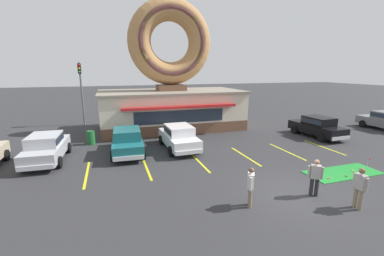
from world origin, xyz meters
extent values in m
plane|color=#2D2D30|center=(0.00, 0.00, 0.00)|extent=(160.00, 160.00, 0.00)
cube|color=brown|center=(-2.06, 14.00, 0.45)|extent=(12.00, 6.00, 0.90)
cube|color=beige|center=(-2.06, 14.00, 2.05)|extent=(12.00, 6.00, 2.30)
cube|color=gray|center=(-2.06, 14.00, 3.28)|extent=(12.30, 6.30, 0.16)
cube|color=#B21E1E|center=(-2.06, 10.70, 2.35)|extent=(9.00, 0.60, 0.20)
cube|color=#232D3D|center=(-2.06, 10.98, 1.55)|extent=(7.20, 0.03, 1.00)
cube|color=brown|center=(-2.06, 14.00, 3.61)|extent=(2.40, 1.80, 0.50)
torus|color=#B27F4C|center=(-2.06, 14.00, 7.41)|extent=(7.10, 1.90, 7.10)
torus|color=#D8728C|center=(-2.06, 13.57, 7.41)|extent=(6.24, 1.05, 6.24)
cube|color=#1E842D|center=(3.85, 1.15, 0.01)|extent=(3.92, 1.59, 0.03)
torus|color=#E5C666|center=(4.51, 1.13, 0.05)|extent=(0.13, 0.13, 0.04)
torus|color=#D8667F|center=(2.56, 0.79, 0.05)|extent=(0.13, 0.13, 0.04)
torus|color=brown|center=(3.57, 0.70, 0.05)|extent=(0.13, 0.13, 0.04)
torus|color=#A5724C|center=(4.36, 0.90, 0.05)|extent=(0.13, 0.13, 0.04)
sphere|color=white|center=(2.73, 0.76, 0.05)|extent=(0.04, 0.04, 0.04)
cylinder|color=silver|center=(5.56, 1.20, 0.31)|extent=(0.01, 0.01, 0.55)
cube|color=red|center=(5.62, 1.20, 0.53)|extent=(0.12, 0.01, 0.08)
cube|color=#196066|center=(-6.39, 7.80, 0.66)|extent=(1.96, 4.47, 0.68)
cube|color=#196066|center=(-6.40, 7.65, 1.30)|extent=(1.65, 2.17, 0.60)
cube|color=#232D3D|center=(-6.40, 7.65, 1.32)|extent=(1.67, 2.09, 0.36)
cube|color=silver|center=(-6.29, 10.02, 0.42)|extent=(1.67, 0.18, 0.24)
cube|color=silver|center=(-6.49, 5.57, 0.42)|extent=(1.67, 0.18, 0.24)
cylinder|color=black|center=(-7.21, 9.20, 0.32)|extent=(0.25, 0.65, 0.64)
cylinder|color=black|center=(-5.45, 9.12, 0.32)|extent=(0.25, 0.65, 0.64)
cylinder|color=black|center=(-7.33, 6.47, 0.32)|extent=(0.25, 0.65, 0.64)
cylinder|color=black|center=(-5.57, 6.39, 0.32)|extent=(0.25, 0.65, 0.64)
cube|color=black|center=(8.02, 7.48, 0.66)|extent=(1.94, 4.47, 0.68)
cube|color=black|center=(8.02, 7.33, 1.30)|extent=(1.64, 2.16, 0.60)
cube|color=#232D3D|center=(8.02, 7.33, 1.32)|extent=(1.66, 2.08, 0.36)
cube|color=silver|center=(7.93, 9.71, 0.42)|extent=(1.67, 0.17, 0.24)
cube|color=silver|center=(8.11, 5.25, 0.42)|extent=(1.67, 0.17, 0.24)
cylinder|color=black|center=(7.08, 8.81, 0.32)|extent=(0.25, 0.65, 0.64)
cylinder|color=black|center=(8.84, 8.88, 0.32)|extent=(0.25, 0.65, 0.64)
cylinder|color=black|center=(7.19, 6.08, 0.32)|extent=(0.25, 0.65, 0.64)
cylinder|color=black|center=(8.95, 6.15, 0.32)|extent=(0.25, 0.65, 0.64)
cube|color=#B2B5BA|center=(-10.89, 7.76, 0.66)|extent=(1.95, 4.47, 0.68)
cube|color=#B2B5BA|center=(-10.90, 7.61, 1.30)|extent=(1.65, 2.16, 0.60)
cube|color=#232D3D|center=(-10.90, 7.61, 1.32)|extent=(1.67, 2.08, 0.36)
cube|color=silver|center=(-10.80, 9.99, 0.42)|extent=(1.67, 0.17, 0.24)
cube|color=silver|center=(-10.99, 5.53, 0.42)|extent=(1.67, 0.17, 0.24)
cylinder|color=black|center=(-11.71, 9.16, 0.32)|extent=(0.25, 0.65, 0.64)
cylinder|color=black|center=(-9.95, 9.08, 0.32)|extent=(0.25, 0.65, 0.64)
cylinder|color=black|center=(-11.83, 6.43, 0.32)|extent=(0.25, 0.65, 0.64)
cylinder|color=black|center=(-10.07, 6.36, 0.32)|extent=(0.25, 0.65, 0.64)
cube|color=silver|center=(15.54, 9.72, 0.42)|extent=(1.67, 0.15, 0.24)
cylinder|color=black|center=(14.64, 8.87, 0.32)|extent=(0.24, 0.65, 0.64)
cylinder|color=black|center=(16.40, 8.83, 0.32)|extent=(0.24, 0.65, 0.64)
cube|color=silver|center=(-3.08, 7.74, 0.66)|extent=(1.85, 4.43, 0.68)
cube|color=silver|center=(-3.08, 7.59, 1.30)|extent=(1.60, 2.13, 0.60)
cube|color=#232D3D|center=(-3.08, 7.59, 1.32)|extent=(1.62, 2.05, 0.36)
cube|color=silver|center=(-3.13, 9.97, 0.42)|extent=(1.67, 0.13, 0.24)
cube|color=silver|center=(-3.04, 5.51, 0.42)|extent=(1.67, 0.13, 0.24)
cylinder|color=black|center=(-3.99, 9.09, 0.32)|extent=(0.23, 0.64, 0.64)
cylinder|color=black|center=(-2.23, 9.13, 0.32)|extent=(0.23, 0.64, 0.64)
cylinder|color=black|center=(-3.93, 6.36, 0.32)|extent=(0.23, 0.64, 0.64)
cylinder|color=black|center=(-2.17, 6.40, 0.32)|extent=(0.23, 0.64, 0.64)
cylinder|color=black|center=(-13.20, 8.59, 0.32)|extent=(0.23, 0.64, 0.64)
cylinder|color=#7F7056|center=(1.41, -1.77, 0.40)|extent=(0.15, 0.15, 0.80)
cylinder|color=#7F7056|center=(1.40, -1.57, 0.40)|extent=(0.15, 0.15, 0.80)
cube|color=gray|center=(1.40, -1.67, 1.09)|extent=(0.26, 0.39, 0.58)
cylinder|color=gray|center=(1.41, -1.92, 1.06)|extent=(0.10, 0.10, 0.54)
cylinder|color=gray|center=(1.39, -1.42, 1.06)|extent=(0.10, 0.10, 0.54)
sphere|color=brown|center=(1.40, -1.67, 1.51)|extent=(0.21, 0.21, 0.21)
cylinder|color=#7F7056|center=(-2.44, -0.35, 0.39)|extent=(0.15, 0.15, 0.77)
cylinder|color=#7F7056|center=(-2.33, -0.18, 0.39)|extent=(0.15, 0.15, 0.77)
cube|color=silver|center=(-2.38, -0.27, 1.05)|extent=(0.40, 0.45, 0.56)
cylinder|color=silver|center=(-2.51, -0.48, 1.03)|extent=(0.10, 0.10, 0.52)
cylinder|color=silver|center=(-2.26, -0.05, 1.03)|extent=(0.10, 0.10, 0.52)
sphere|color=brown|center=(-2.38, -0.27, 1.47)|extent=(0.21, 0.21, 0.21)
cylinder|color=#232328|center=(0.67, -0.40, 0.39)|extent=(0.15, 0.15, 0.78)
cylinder|color=#232328|center=(0.50, -0.28, 0.39)|extent=(0.15, 0.15, 0.78)
cube|color=gray|center=(0.59, -0.34, 1.06)|extent=(0.45, 0.41, 0.57)
cylinder|color=gray|center=(0.79, -0.48, 1.03)|extent=(0.10, 0.10, 0.52)
cylinder|color=gray|center=(0.38, -0.20, 1.03)|extent=(0.10, 0.10, 0.52)
sphere|color=#9E7051|center=(0.59, -0.34, 1.48)|extent=(0.21, 0.21, 0.21)
cylinder|color=#1E662D|center=(-8.71, 10.60, 0.47)|extent=(0.56, 0.56, 0.95)
torus|color=#123D1B|center=(-8.71, 10.60, 0.95)|extent=(0.57, 0.57, 0.05)
cylinder|color=#595B60|center=(-9.68, 17.85, 2.90)|extent=(0.16, 0.16, 5.80)
cube|color=black|center=(-9.68, 17.67, 5.25)|extent=(0.28, 0.24, 0.90)
sphere|color=red|center=(-9.68, 17.55, 5.55)|extent=(0.18, 0.18, 0.18)
sphere|color=orange|center=(-9.68, 17.55, 5.25)|extent=(0.18, 0.18, 0.18)
sphere|color=green|center=(-9.68, 17.55, 4.95)|extent=(0.18, 0.18, 0.18)
cube|color=yellow|center=(-8.62, 5.00, 0.00)|extent=(0.12, 3.60, 0.01)
cube|color=yellow|center=(-5.62, 5.00, 0.00)|extent=(0.12, 3.60, 0.01)
cube|color=yellow|center=(-2.62, 5.00, 0.00)|extent=(0.12, 3.60, 0.01)
cube|color=yellow|center=(0.38, 5.00, 0.00)|extent=(0.12, 3.60, 0.01)
cube|color=yellow|center=(3.38, 5.00, 0.00)|extent=(0.12, 3.60, 0.01)
cube|color=yellow|center=(6.38, 5.00, 0.00)|extent=(0.12, 3.60, 0.01)
camera|label=1|loc=(-7.27, -8.16, 5.16)|focal=24.00mm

